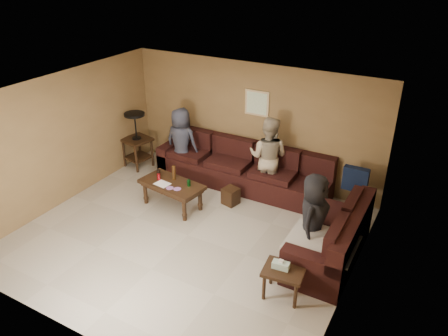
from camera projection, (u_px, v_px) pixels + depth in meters
name	position (u px, v px, depth m)	size (l,w,h in m)	color
room	(184.00, 148.00, 6.85)	(5.60, 5.50, 2.50)	#AEA593
sectional_sofa	(267.00, 192.00, 8.29)	(4.65, 2.90, 0.97)	black
coffee_table	(172.00, 187.00, 8.26)	(1.30, 0.78, 0.79)	#311D10
end_table_left	(137.00, 139.00, 9.72)	(0.67, 0.67, 1.27)	#311D10
side_table_right	(283.00, 273.00, 6.12)	(0.62, 0.53, 0.61)	#311D10
waste_bin	(231.00, 196.00, 8.47)	(0.28, 0.28, 0.33)	#311D10
wall_art	(257.00, 103.00, 8.72)	(0.52, 0.04, 0.52)	#CFB481
person_left	(182.00, 142.00, 9.32)	(0.74, 0.48, 1.52)	#313444
person_middle	(268.00, 157.00, 8.54)	(0.80, 0.62, 1.64)	tan
person_right	(313.00, 219.00, 6.70)	(0.74, 0.48, 1.51)	black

